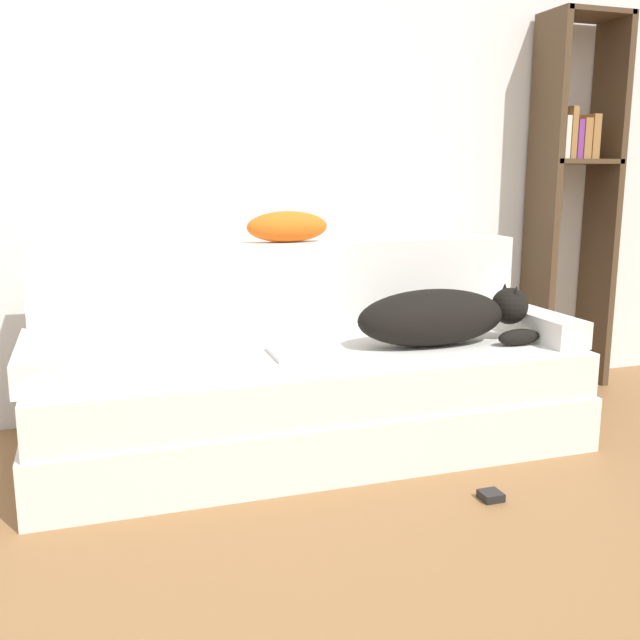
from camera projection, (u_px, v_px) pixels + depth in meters
The scene contains 10 objects.
wall_back at pixel (258, 120), 3.26m from camera, with size 7.55×0.06×2.70m.
couch at pixel (313, 402), 2.89m from camera, with size 2.18×0.81×0.41m.
couch_backrest at pixel (289, 289), 3.11m from camera, with size 2.14×0.15×0.41m.
couch_arm_left at pixel (40, 359), 2.52m from camera, with size 0.15×0.62×0.11m.
couch_arm_right at pixel (532, 323), 3.14m from camera, with size 0.15×0.62×0.11m.
dog at pixel (441, 317), 2.95m from camera, with size 0.77×0.28×0.24m.
laptop at pixel (308, 352), 2.81m from camera, with size 0.30×0.24×0.02m.
throw_pillow at pixel (287, 227), 3.07m from camera, with size 0.36×0.15×0.13m.
bookshelf at pixel (573, 184), 3.64m from camera, with size 0.41×0.26×1.88m.
power_adapter at pixel (491, 496), 2.46m from camera, with size 0.07×0.07×0.03m.
Camera 1 is at (-0.79, -0.98, 1.10)m, focal length 40.00 mm.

